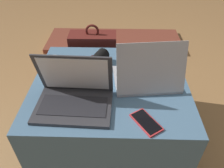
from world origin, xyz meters
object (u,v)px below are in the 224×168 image
Objects in this scene: laptop_far at (147,76)px; wrist_brace at (97,61)px; laptop_near at (74,95)px; backpack at (94,62)px; coffee_mug at (55,66)px; cell_phone at (146,122)px.

wrist_brace is at bearing -35.01° from laptop_far.
backpack is at bearing 90.60° from laptop_near.
laptop_near is 1.79× the size of wrist_brace.
backpack is at bearing 99.38° from wrist_brace.
coffee_mug is at bearing 123.49° from laptop_near.
laptop_near reaches higher than cell_phone.
cell_phone is 0.85m from backpack.
laptop_near is at bearing 126.99° from cell_phone.
coffee_mug is at bearing 109.42° from cell_phone.
laptop_far is at bearing -28.41° from wrist_brace.
laptop_far is 0.66× the size of backpack.
cell_phone is 0.30× the size of backpack.
backpack reaches higher than wrist_brace.
backpack is 0.44m from wrist_brace.
coffee_mug is (-0.46, 0.35, 0.04)m from cell_phone.
laptop_near is at bearing 87.72° from backpack.
coffee_mug is (-0.49, 0.08, -0.01)m from laptop_far.
laptop_near reaches higher than wrist_brace.
coffee_mug reaches higher than wrist_brace.
backpack is at bearing -63.58° from laptop_far.
wrist_brace is at bearing 77.69° from laptop_near.
laptop_far is 0.30m from wrist_brace.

